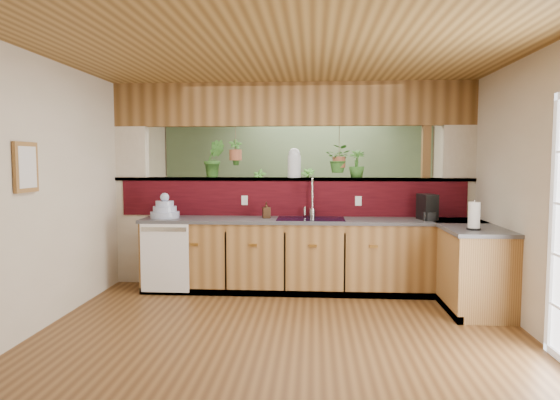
# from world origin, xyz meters

# --- Properties ---
(ground) EXTENTS (4.60, 7.00, 0.01)m
(ground) POSITION_xyz_m (0.00, 0.00, 0.00)
(ground) COLOR brown
(ground) RESTS_ON ground
(ceiling) EXTENTS (4.60, 7.00, 0.01)m
(ceiling) POSITION_xyz_m (0.00, 0.00, 2.60)
(ceiling) COLOR brown
(ceiling) RESTS_ON ground
(wall_back) EXTENTS (4.60, 0.02, 2.60)m
(wall_back) POSITION_xyz_m (0.00, 3.50, 1.30)
(wall_back) COLOR beige
(wall_back) RESTS_ON ground
(wall_front) EXTENTS (4.60, 0.02, 2.60)m
(wall_front) POSITION_xyz_m (0.00, -3.50, 1.30)
(wall_front) COLOR beige
(wall_front) RESTS_ON ground
(wall_left) EXTENTS (0.02, 7.00, 2.60)m
(wall_left) POSITION_xyz_m (-2.30, 0.00, 1.30)
(wall_left) COLOR beige
(wall_left) RESTS_ON ground
(wall_right) EXTENTS (0.02, 7.00, 2.60)m
(wall_right) POSITION_xyz_m (2.30, 0.00, 1.30)
(wall_right) COLOR beige
(wall_right) RESTS_ON ground
(pass_through_partition) EXTENTS (4.60, 0.21, 2.60)m
(pass_through_partition) POSITION_xyz_m (0.03, 1.35, 1.19)
(pass_through_partition) COLOR beige
(pass_through_partition) RESTS_ON ground
(pass_through_ledge) EXTENTS (4.60, 0.21, 0.04)m
(pass_through_ledge) POSITION_xyz_m (0.00, 1.35, 1.37)
(pass_through_ledge) COLOR brown
(pass_through_ledge) RESTS_ON ground
(header_beam) EXTENTS (4.60, 0.15, 0.55)m
(header_beam) POSITION_xyz_m (0.00, 1.35, 2.33)
(header_beam) COLOR brown
(header_beam) RESTS_ON ground
(sage_backwall) EXTENTS (4.55, 0.02, 2.55)m
(sage_backwall) POSITION_xyz_m (0.00, 3.48, 1.30)
(sage_backwall) COLOR #506747
(sage_backwall) RESTS_ON ground
(countertop) EXTENTS (4.14, 1.52, 0.90)m
(countertop) POSITION_xyz_m (0.84, 0.87, 0.45)
(countertop) COLOR brown
(countertop) RESTS_ON ground
(dishwasher) EXTENTS (0.58, 0.03, 0.82)m
(dishwasher) POSITION_xyz_m (-1.48, 0.66, 0.46)
(dishwasher) COLOR white
(dishwasher) RESTS_ON ground
(navy_sink) EXTENTS (0.82, 0.50, 0.18)m
(navy_sink) POSITION_xyz_m (0.25, 0.98, 0.82)
(navy_sink) COLOR black
(navy_sink) RESTS_ON countertop
(framed_print) EXTENTS (0.04, 0.35, 0.45)m
(framed_print) POSITION_xyz_m (-2.27, -0.80, 1.55)
(framed_print) COLOR brown
(framed_print) RESTS_ON wall_left
(faucet) EXTENTS (0.22, 0.22, 0.50)m
(faucet) POSITION_xyz_m (0.26, 1.13, 1.17)
(faucet) COLOR #B7B7B2
(faucet) RESTS_ON countertop
(dish_stack) EXTENTS (0.36, 0.36, 0.31)m
(dish_stack) POSITION_xyz_m (-1.56, 0.96, 1.00)
(dish_stack) COLOR #A1AED0
(dish_stack) RESTS_ON countertop
(soap_dispenser) EXTENTS (0.11, 0.11, 0.20)m
(soap_dispenser) POSITION_xyz_m (-0.30, 1.01, 1.00)
(soap_dispenser) COLOR #392415
(soap_dispenser) RESTS_ON countertop
(coffee_maker) EXTENTS (0.16, 0.28, 0.31)m
(coffee_maker) POSITION_xyz_m (1.65, 0.97, 1.04)
(coffee_maker) COLOR black
(coffee_maker) RESTS_ON countertop
(paper_towel) EXTENTS (0.14, 0.14, 0.31)m
(paper_towel) POSITION_xyz_m (1.93, 0.12, 1.04)
(paper_towel) COLOR black
(paper_towel) RESTS_ON countertop
(glass_jar) EXTENTS (0.17, 0.17, 0.38)m
(glass_jar) POSITION_xyz_m (0.03, 1.35, 1.58)
(glass_jar) COLOR silver
(glass_jar) RESTS_ON pass_through_ledge
(ledge_plant_left) EXTENTS (0.31, 0.27, 0.48)m
(ledge_plant_left) POSITION_xyz_m (-1.01, 1.35, 1.63)
(ledge_plant_left) COLOR #306623
(ledge_plant_left) RESTS_ON pass_through_ledge
(ledge_plant_right) EXTENTS (0.21, 0.21, 0.35)m
(ledge_plant_right) POSITION_xyz_m (0.83, 1.35, 1.57)
(ledge_plant_right) COLOR #306623
(ledge_plant_right) RESTS_ON pass_through_ledge
(hanging_plant_a) EXTENTS (0.21, 0.16, 0.46)m
(hanging_plant_a) POSITION_xyz_m (-0.73, 1.35, 1.83)
(hanging_plant_a) COLOR brown
(hanging_plant_a) RESTS_ON header_beam
(hanging_plant_b) EXTENTS (0.39, 0.37, 0.53)m
(hanging_plant_b) POSITION_xyz_m (0.61, 1.35, 1.78)
(hanging_plant_b) COLOR brown
(hanging_plant_b) RESTS_ON header_beam
(shelving_console) EXTENTS (1.64, 0.77, 1.06)m
(shelving_console) POSITION_xyz_m (-0.19, 3.25, 0.50)
(shelving_console) COLOR black
(shelving_console) RESTS_ON ground
(shelf_plant_a) EXTENTS (0.25, 0.19, 0.44)m
(shelf_plant_a) POSITION_xyz_m (-0.62, 3.25, 1.25)
(shelf_plant_a) COLOR #306623
(shelf_plant_a) RESTS_ON shelving_console
(shelf_plant_b) EXTENTS (0.32, 0.32, 0.45)m
(shelf_plant_b) POSITION_xyz_m (0.18, 3.25, 1.26)
(shelf_plant_b) COLOR #306623
(shelf_plant_b) RESTS_ON shelving_console
(floor_plant) EXTENTS (0.63, 0.55, 0.69)m
(floor_plant) POSITION_xyz_m (0.92, 2.36, 0.34)
(floor_plant) COLOR #306623
(floor_plant) RESTS_ON ground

